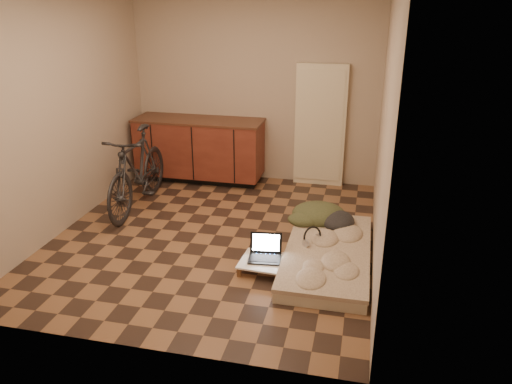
% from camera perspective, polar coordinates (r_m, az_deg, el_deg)
% --- Properties ---
extents(room_shell, '(3.50, 4.00, 2.60)m').
position_cam_1_polar(room_shell, '(5.27, -5.09, 7.82)').
color(room_shell, brown).
rests_on(room_shell, ground).
extents(cabinets, '(1.84, 0.62, 0.91)m').
position_cam_1_polar(cabinets, '(7.28, -6.45, 4.88)').
color(cabinets, black).
rests_on(cabinets, ground).
extents(appliance_panel, '(0.70, 0.10, 1.70)m').
position_cam_1_polar(appliance_panel, '(7.05, 7.35, 7.51)').
color(appliance_panel, beige).
rests_on(appliance_panel, ground).
extents(bicycle, '(0.56, 1.75, 1.12)m').
position_cam_1_polar(bicycle, '(6.39, -13.47, 2.89)').
color(bicycle, black).
rests_on(bicycle, ground).
extents(futon, '(0.85, 1.76, 0.15)m').
position_cam_1_polar(futon, '(5.19, 8.18, -7.09)').
color(futon, beige).
rests_on(futon, ground).
extents(clothing_pile, '(0.66, 0.55, 0.26)m').
position_cam_1_polar(clothing_pile, '(5.71, 7.74, -1.98)').
color(clothing_pile, '#383E24').
rests_on(clothing_pile, futon).
extents(headphones, '(0.33, 0.33, 0.16)m').
position_cam_1_polar(headphones, '(5.20, 6.46, -5.01)').
color(headphones, black).
rests_on(headphones, futon).
extents(lap_desk, '(0.68, 0.47, 0.11)m').
position_cam_1_polar(lap_desk, '(4.95, 2.03, -8.11)').
color(lap_desk, brown).
rests_on(lap_desk, ground).
extents(laptop, '(0.35, 0.32, 0.22)m').
position_cam_1_polar(laptop, '(5.00, 1.05, -6.96)').
color(laptop, black).
rests_on(laptop, lap_desk).
extents(mouse, '(0.06, 0.10, 0.04)m').
position_cam_1_polar(mouse, '(4.85, 4.27, -8.46)').
color(mouse, white).
rests_on(mouse, lap_desk).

